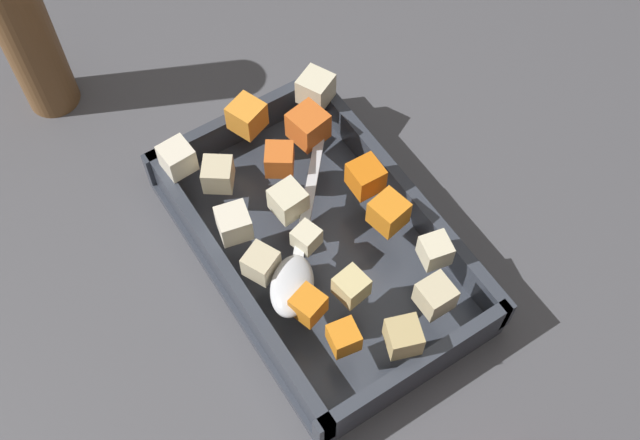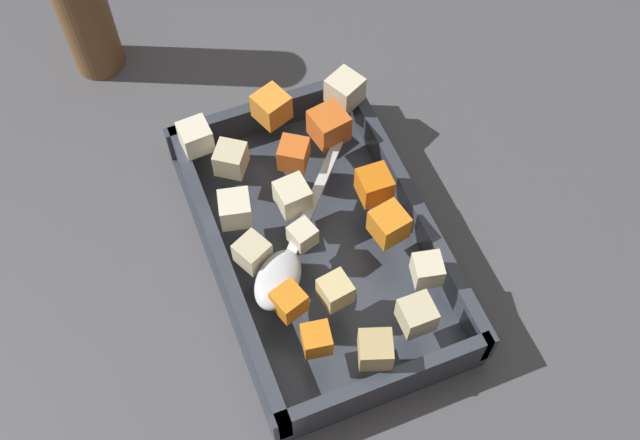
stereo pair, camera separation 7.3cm
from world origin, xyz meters
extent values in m
plane|color=#4C4C51|center=(0.00, 0.00, 0.00)|extent=(4.00, 4.00, 0.00)
cube|color=#333842|center=(-0.01, 0.00, 0.01)|extent=(0.33, 0.21, 0.01)
cube|color=#333842|center=(-0.01, -0.10, 0.03)|extent=(0.33, 0.01, 0.04)
cube|color=#333842|center=(-0.01, 0.09, 0.03)|extent=(0.33, 0.01, 0.04)
cube|color=#333842|center=(-0.17, 0.00, 0.03)|extent=(0.01, 0.21, 0.04)
cube|color=#333842|center=(0.15, 0.00, 0.03)|extent=(0.01, 0.21, 0.04)
cube|color=orange|center=(-0.08, 0.05, 0.07)|extent=(0.03, 0.03, 0.03)
cube|color=orange|center=(0.08, -0.05, 0.07)|extent=(0.04, 0.04, 0.03)
cube|color=orange|center=(0.06, -0.01, 0.07)|extent=(0.04, 0.04, 0.03)
cube|color=orange|center=(-0.04, -0.06, 0.07)|extent=(0.04, 0.04, 0.03)
cube|color=orange|center=(0.13, -0.01, 0.07)|extent=(0.04, 0.04, 0.03)
cube|color=orange|center=(-0.12, 0.04, 0.07)|extent=(0.03, 0.03, 0.02)
cube|color=orange|center=(0.00, -0.07, 0.07)|extent=(0.03, 0.03, 0.03)
cube|color=#E0CC89|center=(-0.09, 0.01, 0.07)|extent=(0.03, 0.03, 0.03)
cube|color=beige|center=(0.02, 0.01, 0.07)|extent=(0.03, 0.03, 0.03)
cube|color=beige|center=(-0.03, 0.07, 0.07)|extent=(0.04, 0.04, 0.03)
cube|color=beige|center=(-0.02, 0.02, 0.07)|extent=(0.03, 0.03, 0.02)
cube|color=beige|center=(0.08, 0.05, 0.07)|extent=(0.04, 0.04, 0.03)
cube|color=beige|center=(0.12, -0.08, 0.07)|extent=(0.04, 0.04, 0.03)
cube|color=beige|center=(-0.14, -0.05, 0.07)|extent=(0.03, 0.03, 0.03)
cube|color=beige|center=(-0.10, -0.07, 0.07)|extent=(0.03, 0.03, 0.03)
cube|color=tan|center=(-0.15, 0.00, 0.07)|extent=(0.04, 0.04, 0.03)
cube|color=silver|center=(0.12, 0.08, 0.07)|extent=(0.03, 0.03, 0.03)
cube|color=silver|center=(0.02, 0.07, 0.07)|extent=(0.03, 0.03, 0.03)
ellipsoid|color=silver|center=(-0.06, 0.05, 0.06)|extent=(0.07, 0.07, 0.02)
cube|color=silver|center=(0.02, -0.01, 0.06)|extent=(0.12, 0.10, 0.01)
camera|label=1|loc=(-0.33, 0.20, 0.69)|focal=43.63mm
camera|label=2|loc=(-0.36, 0.13, 0.69)|focal=43.63mm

